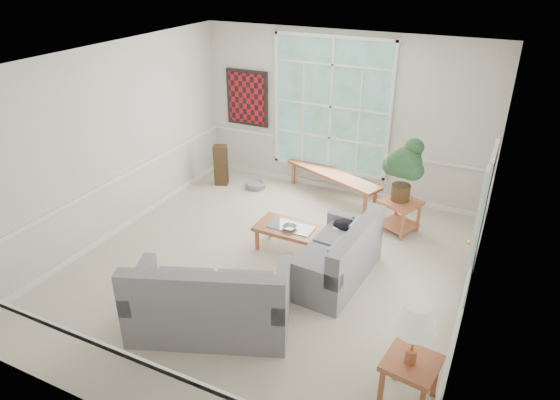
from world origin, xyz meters
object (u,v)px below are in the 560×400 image
object	(u,v)px
loveseat_right	(334,250)
end_table	(399,216)
loveseat_front	(210,292)
coffee_table	(291,239)
side_table	(409,381)

from	to	relation	value
loveseat_right	end_table	distance (m)	1.80
loveseat_right	loveseat_front	size ratio (longest dim) A/B	0.86
loveseat_front	loveseat_right	bearing A→B (deg)	37.51
coffee_table	end_table	world-z (taller)	end_table
end_table	side_table	world-z (taller)	end_table
side_table	loveseat_right	bearing A→B (deg)	130.17
loveseat_right	side_table	xyz separation A→B (m)	(1.46, -1.73, -0.18)
loveseat_front	coffee_table	distance (m)	2.06
loveseat_front	end_table	bearing A→B (deg)	44.42
coffee_table	side_table	xyz separation A→B (m)	(2.30, -2.12, 0.06)
end_table	side_table	size ratio (longest dim) A/B	1.03
loveseat_front	side_table	bearing A→B (deg)	-23.33
side_table	coffee_table	bearing A→B (deg)	137.35
loveseat_right	side_table	size ratio (longest dim) A/B	3.08
loveseat_right	coffee_table	size ratio (longest dim) A/B	1.51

